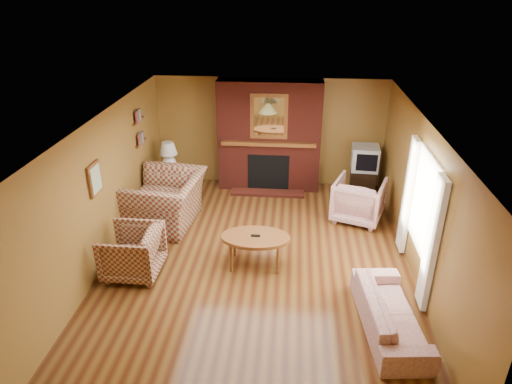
# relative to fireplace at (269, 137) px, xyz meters

# --- Properties ---
(floor) EXTENTS (6.50, 6.50, 0.00)m
(floor) POSITION_rel_fireplace_xyz_m (0.00, -2.98, -1.18)
(floor) COLOR #44200E
(floor) RESTS_ON ground
(ceiling) EXTENTS (6.50, 6.50, 0.00)m
(ceiling) POSITION_rel_fireplace_xyz_m (0.00, -2.98, 1.22)
(ceiling) COLOR white
(ceiling) RESTS_ON wall_back
(wall_back) EXTENTS (6.50, 0.00, 6.50)m
(wall_back) POSITION_rel_fireplace_xyz_m (0.00, 0.27, 0.02)
(wall_back) COLOR olive
(wall_back) RESTS_ON floor
(wall_front) EXTENTS (6.50, 0.00, 6.50)m
(wall_front) POSITION_rel_fireplace_xyz_m (0.00, -6.23, 0.02)
(wall_front) COLOR olive
(wall_front) RESTS_ON floor
(wall_left) EXTENTS (0.00, 6.50, 6.50)m
(wall_left) POSITION_rel_fireplace_xyz_m (-2.50, -2.98, 0.02)
(wall_left) COLOR olive
(wall_left) RESTS_ON floor
(wall_right) EXTENTS (0.00, 6.50, 6.50)m
(wall_right) POSITION_rel_fireplace_xyz_m (2.50, -2.98, 0.02)
(wall_right) COLOR olive
(wall_right) RESTS_ON floor
(fireplace) EXTENTS (2.20, 0.82, 2.40)m
(fireplace) POSITION_rel_fireplace_xyz_m (0.00, 0.00, 0.00)
(fireplace) COLOR #5A1C13
(fireplace) RESTS_ON floor
(window_right) EXTENTS (0.10, 1.85, 2.00)m
(window_right) POSITION_rel_fireplace_xyz_m (2.45, -3.18, -0.06)
(window_right) COLOR beige
(window_right) RESTS_ON wall_right
(bookshelf) EXTENTS (0.09, 0.55, 0.71)m
(bookshelf) POSITION_rel_fireplace_xyz_m (-2.44, -1.08, 0.48)
(bookshelf) COLOR brown
(bookshelf) RESTS_ON wall_left
(botanical_print) EXTENTS (0.05, 0.40, 0.50)m
(botanical_print) POSITION_rel_fireplace_xyz_m (-2.47, -3.28, 0.37)
(botanical_print) COLOR brown
(botanical_print) RESTS_ON wall_left
(pendant_light) EXTENTS (0.36, 0.36, 0.48)m
(pendant_light) POSITION_rel_fireplace_xyz_m (0.00, -0.68, 0.82)
(pendant_light) COLOR black
(pendant_light) RESTS_ON ceiling
(plaid_loveseat) EXTENTS (1.43, 1.60, 0.97)m
(plaid_loveseat) POSITION_rel_fireplace_xyz_m (-1.85, -1.85, -0.70)
(plaid_loveseat) COLOR maroon
(plaid_loveseat) RESTS_ON floor
(plaid_armchair) EXTENTS (0.89, 0.87, 0.80)m
(plaid_armchair) POSITION_rel_fireplace_xyz_m (-1.95, -3.50, -0.78)
(plaid_armchair) COLOR maroon
(plaid_armchair) RESTS_ON floor
(floral_sofa) EXTENTS (0.87, 1.83, 0.52)m
(floral_sofa) POSITION_rel_fireplace_xyz_m (1.90, -4.43, -0.92)
(floral_sofa) COLOR beige
(floral_sofa) RESTS_ON floor
(floral_armchair) EXTENTS (1.15, 1.17, 0.84)m
(floral_armchair) POSITION_rel_fireplace_xyz_m (1.82, -1.37, -0.76)
(floral_armchair) COLOR beige
(floral_armchair) RESTS_ON floor
(coffee_table) EXTENTS (1.12, 0.69, 0.57)m
(coffee_table) POSITION_rel_fireplace_xyz_m (-0.03, -3.09, -0.69)
(coffee_table) COLOR brown
(coffee_table) RESTS_ON floor
(side_table) EXTENTS (0.44, 0.44, 0.56)m
(side_table) POSITION_rel_fireplace_xyz_m (-2.10, -0.53, -0.90)
(side_table) COLOR brown
(side_table) RESTS_ON floor
(table_lamp) EXTENTS (0.37, 0.37, 0.62)m
(table_lamp) POSITION_rel_fireplace_xyz_m (-2.10, -0.53, -0.27)
(table_lamp) COLOR white
(table_lamp) RESTS_ON side_table
(tv_stand) EXTENTS (0.57, 0.53, 0.58)m
(tv_stand) POSITION_rel_fireplace_xyz_m (2.05, -0.18, -0.89)
(tv_stand) COLOR black
(tv_stand) RESTS_ON floor
(crt_tv) EXTENTS (0.59, 0.59, 0.51)m
(crt_tv) POSITION_rel_fireplace_xyz_m (2.05, -0.19, -0.35)
(crt_tv) COLOR #AEB1B6
(crt_tv) RESTS_ON tv_stand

